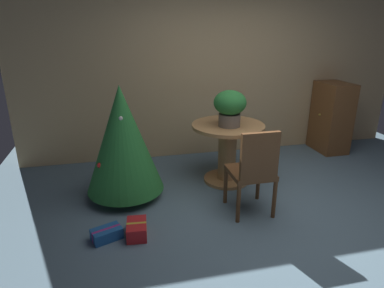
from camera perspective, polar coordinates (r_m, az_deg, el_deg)
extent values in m
plane|color=slate|center=(3.68, 14.70, -12.97)|extent=(6.60, 6.60, 0.00)
cube|color=tan|center=(5.19, 4.70, 12.47)|extent=(6.00, 0.10, 2.60)
cylinder|color=#B27F4C|center=(4.47, 5.86, -5.96)|extent=(0.59, 0.59, 0.04)
cylinder|color=#B27F4C|center=(4.32, 6.03, -1.58)|extent=(0.23, 0.23, 0.69)
cylinder|color=#B27F4C|center=(4.20, 6.21, 3.10)|extent=(0.91, 0.91, 0.04)
cylinder|color=#665B51|center=(4.10, 6.41, 4.12)|extent=(0.27, 0.27, 0.15)
ellipsoid|color=#287533|center=(4.05, 6.52, 7.06)|extent=(0.40, 0.40, 0.30)
sphere|color=red|center=(4.11, 8.41, 7.52)|extent=(0.05, 0.05, 0.05)
sphere|color=red|center=(4.11, 5.43, 7.15)|extent=(0.05, 0.05, 0.05)
sphere|color=red|center=(3.97, 6.93, 7.17)|extent=(0.09, 0.09, 0.09)
sphere|color=red|center=(4.08, 4.92, 7.70)|extent=(0.08, 0.08, 0.08)
cylinder|color=brown|center=(3.85, 5.76, -7.13)|extent=(0.04, 0.04, 0.43)
cylinder|color=brown|center=(3.99, 11.26, -6.44)|extent=(0.04, 0.04, 0.43)
cylinder|color=brown|center=(3.51, 7.94, -10.08)|extent=(0.04, 0.04, 0.43)
cylinder|color=brown|center=(3.66, 13.90, -9.18)|extent=(0.04, 0.04, 0.43)
cube|color=brown|center=(3.64, 9.93, -4.80)|extent=(0.44, 0.46, 0.05)
cube|color=brown|center=(3.36, 11.52, -2.01)|extent=(0.40, 0.05, 0.49)
cylinder|color=brown|center=(4.12, -11.13, -8.07)|extent=(0.10, 0.10, 0.10)
cone|color=#287533|center=(3.86, -11.78, 0.80)|extent=(0.90, 0.90, 1.24)
sphere|color=silver|center=(3.67, -12.10, 4.32)|extent=(0.05, 0.05, 0.05)
sphere|color=#2D51A8|center=(3.83, -8.01, -2.26)|extent=(0.04, 0.04, 0.04)
sphere|color=red|center=(3.82, -15.50, -3.54)|extent=(0.06, 0.06, 0.06)
sphere|color=red|center=(4.09, -9.56, -0.10)|extent=(0.05, 0.05, 0.05)
cube|color=red|center=(3.39, -9.44, -14.20)|extent=(0.21, 0.31, 0.14)
cube|color=gold|center=(3.39, -9.44, -14.20)|extent=(0.19, 0.05, 0.14)
cube|color=#1E569E|center=(3.41, -14.39, -14.67)|extent=(0.32, 0.26, 0.11)
cube|color=#9E287A|center=(3.41, -14.39, -14.67)|extent=(0.27, 0.13, 0.11)
cube|color=brown|center=(5.80, 22.72, 4.25)|extent=(0.41, 0.60, 1.11)
sphere|color=#B29338|center=(5.66, 21.00, 4.71)|extent=(0.04, 0.04, 0.04)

